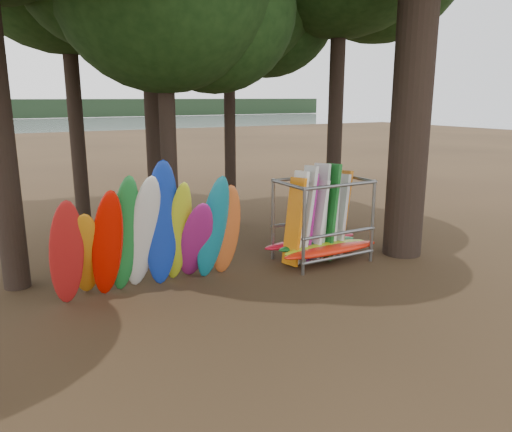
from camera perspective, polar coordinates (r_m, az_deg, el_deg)
ground at (r=11.95m, az=0.46°, el=-8.41°), size 120.00×120.00×0.00m
lake at (r=69.99m, az=-24.96°, el=8.57°), size 160.00×160.00×0.00m
far_shore at (r=119.79m, az=-27.12°, el=10.84°), size 160.00×4.00×4.00m
kayak_row at (r=11.65m, az=-11.46°, el=-2.40°), size 4.56×1.85×3.27m
storage_rack at (r=13.88m, az=7.52°, el=-0.83°), size 3.11×1.52×2.70m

